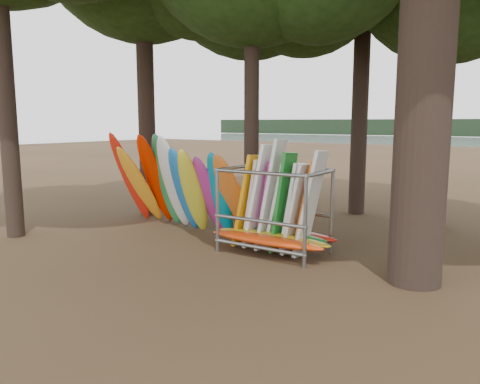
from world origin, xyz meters
The scene contains 3 objects.
ground centered at (0.00, 0.00, 0.00)m, with size 120.00×120.00×0.00m, color #47331E.
kayak_row centered at (-3.11, 1.64, 1.34)m, with size 4.92×2.14×3.12m.
storage_rack centered at (0.56, 1.14, 1.00)m, with size 3.24×1.51×2.90m.
Camera 1 is at (6.33, -8.95, 3.29)m, focal length 35.00 mm.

